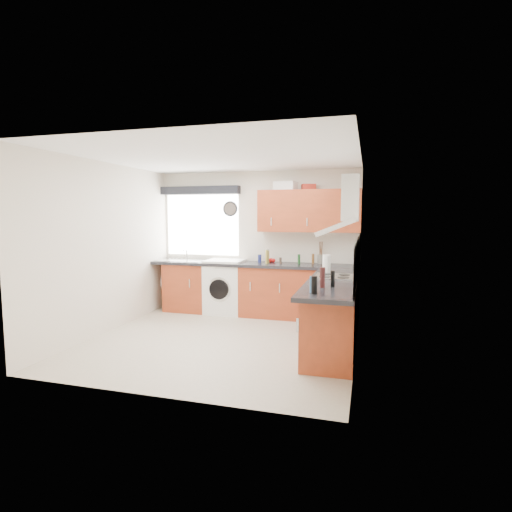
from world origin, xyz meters
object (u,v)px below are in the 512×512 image
(extractor_hood, at_px, (344,212))
(washing_machine, at_px, (225,286))
(oven, at_px, (334,312))
(upper_cabinets, at_px, (309,211))

(extractor_hood, distance_m, washing_machine, 2.76)
(oven, distance_m, upper_cabinets, 1.99)
(extractor_hood, height_order, upper_cabinets, upper_cabinets)
(upper_cabinets, bearing_deg, extractor_hood, -63.87)
(extractor_hood, bearing_deg, washing_machine, 149.92)
(oven, height_order, upper_cabinets, upper_cabinets)
(upper_cabinets, distance_m, washing_machine, 1.97)
(upper_cabinets, xyz_separation_m, washing_machine, (-1.46, -0.10, -1.33))
(upper_cabinets, bearing_deg, washing_machine, -175.88)
(extractor_hood, xyz_separation_m, upper_cabinets, (-0.65, 1.33, 0.03))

